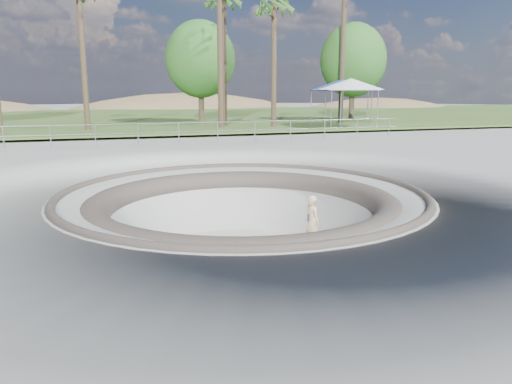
{
  "coord_description": "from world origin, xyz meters",
  "views": [
    {
      "loc": [
        -3.62,
        -13.14,
        2.89
      ],
      "look_at": [
        0.55,
        0.52,
        -0.1
      ],
      "focal_mm": 35.0,
      "sensor_mm": 36.0,
      "label": 1
    }
  ],
  "objects": [
    {
      "name": "palm_e",
      "position": [
        7.71,
        19.79,
        8.19
      ],
      "size": [
        2.6,
        2.6,
        9.33
      ],
      "color": "brown",
      "rests_on": "ground"
    },
    {
      "name": "ground",
      "position": [
        0.0,
        0.0,
        0.0
      ],
      "size": [
        180.0,
        180.0,
        0.0
      ],
      "primitive_type": "plane",
      "color": "#A0A09B",
      "rests_on": "ground"
    },
    {
      "name": "skater",
      "position": [
        2.13,
        -0.02,
        -1.0
      ],
      "size": [
        0.46,
        0.64,
        1.63
      ],
      "primitive_type": "imported",
      "rotation": [
        0.0,
        0.0,
        1.7
      ],
      "color": "beige",
      "rests_on": "skateboard"
    },
    {
      "name": "canopy_blue",
      "position": [
        12.64,
        19.39,
        3.08
      ],
      "size": [
        6.02,
        6.02,
        3.2
      ],
      "color": "gray",
      "rests_on": "ground"
    },
    {
      "name": "distant_hills",
      "position": [
        3.78,
        57.17,
        -7.02
      ],
      "size": [
        103.2,
        45.0,
        28.6
      ],
      "color": "brown",
      "rests_on": "ground"
    },
    {
      "name": "safety_railing",
      "position": [
        0.0,
        12.0,
        0.69
      ],
      "size": [
        25.0,
        0.06,
        1.03
      ],
      "color": "gray",
      "rests_on": "ground"
    },
    {
      "name": "bushy_tree_right",
      "position": [
        16.44,
        25.06,
        5.12
      ],
      "size": [
        5.53,
        5.03,
        7.98
      ],
      "color": "brown",
      "rests_on": "ground"
    },
    {
      "name": "canopy_white",
      "position": [
        12.65,
        18.0,
        3.12
      ],
      "size": [
        6.12,
        6.12,
        3.24
      ],
      "color": "gray",
      "rests_on": "ground"
    },
    {
      "name": "skate_bowl",
      "position": [
        0.0,
        0.0,
        -1.83
      ],
      "size": [
        14.0,
        14.0,
        4.1
      ],
      "color": "#A0A09B",
      "rests_on": "ground"
    },
    {
      "name": "grass_strip",
      "position": [
        0.0,
        34.0,
        0.22
      ],
      "size": [
        180.0,
        36.0,
        0.12
      ],
      "color": "#3D5522",
      "rests_on": "ground"
    },
    {
      "name": "palm_d",
      "position": [
        4.97,
        22.74,
        8.86
      ],
      "size": [
        2.6,
        2.6,
        10.05
      ],
      "color": "brown",
      "rests_on": "ground"
    },
    {
      "name": "bushy_tree_mid",
      "position": [
        3.98,
        26.64,
        5.07
      ],
      "size": [
        5.48,
        4.98,
        7.9
      ],
      "color": "brown",
      "rests_on": "ground"
    },
    {
      "name": "skateboard",
      "position": [
        2.13,
        -0.02,
        -1.83
      ],
      "size": [
        0.88,
        0.26,
        0.09
      ],
      "color": "brown",
      "rests_on": "ground"
    }
  ]
}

